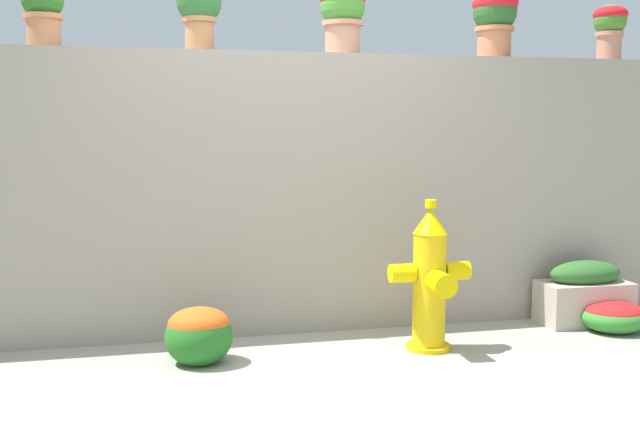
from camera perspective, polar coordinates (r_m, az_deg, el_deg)
name	(u,v)px	position (r m, az deg, el deg)	size (l,w,h in m)	color
ground_plane	(320,386)	(4.07, 0.00, -12.54)	(24.00, 24.00, 0.00)	gray
stone_wall	(278,193)	(5.05, -3.19, 2.01)	(5.63, 0.39, 1.85)	gray
potted_plant_1	(43,5)	(5.02, -20.38, 15.08)	(0.27, 0.27, 0.42)	#C17950
potted_plant_2	(199,5)	(5.02, -9.21, 15.84)	(0.30, 0.30, 0.46)	#B2764A
potted_plant_3	(343,11)	(5.22, 1.74, 15.56)	(0.32, 0.32, 0.48)	tan
potted_plant_4	(495,16)	(5.55, 13.18, 14.84)	(0.32, 0.32, 0.47)	#BD704D
potted_plant_5	(610,25)	(6.07, 21.22, 13.62)	(0.25, 0.25, 0.42)	tan
fire_hydrant	(430,281)	(4.63, 8.40, -4.66)	(0.51, 0.41, 0.93)	yellow
flower_bush_left	(614,315)	(5.45, 21.50, -6.81)	(0.45, 0.40, 0.21)	#34802E
flower_bush_right	(199,333)	(4.44, -9.22, -8.52)	(0.39, 0.36, 0.35)	#246C23
planter_box	(584,294)	(5.56, 19.49, -5.35)	(0.62, 0.33, 0.45)	#B3A695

